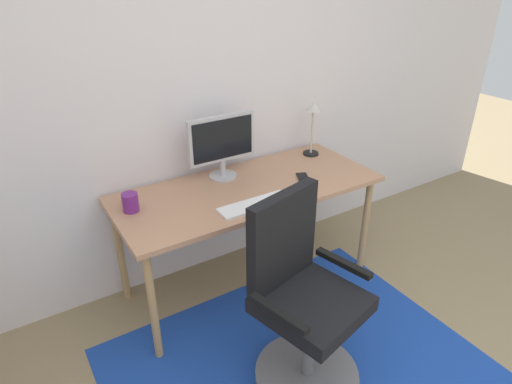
# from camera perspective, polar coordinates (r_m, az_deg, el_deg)

# --- Properties ---
(wall_back) EXTENTS (6.00, 0.10, 2.60)m
(wall_back) POSITION_cam_1_polar(r_m,az_deg,el_deg) (2.78, -8.42, 13.78)
(wall_back) COLOR silver
(wall_back) RESTS_ON ground
(area_rug) EXTENTS (1.90, 1.43, 0.01)m
(area_rug) POSITION_cam_1_polar(r_m,az_deg,el_deg) (2.59, 5.08, -21.37)
(area_rug) COLOR #1A419F
(area_rug) RESTS_ON ground
(desk) EXTENTS (1.64, 0.69, 0.73)m
(desk) POSITION_cam_1_polar(r_m,az_deg,el_deg) (2.73, -1.00, -0.51)
(desk) COLOR tan
(desk) RESTS_ON ground
(monitor) EXTENTS (0.44, 0.18, 0.41)m
(monitor) POSITION_cam_1_polar(r_m,az_deg,el_deg) (2.73, -4.45, 6.50)
(monitor) COLOR #B2B2B7
(monitor) RESTS_ON desk
(keyboard) EXTENTS (0.43, 0.13, 0.02)m
(keyboard) POSITION_cam_1_polar(r_m,az_deg,el_deg) (2.47, -0.13, -1.66)
(keyboard) COLOR white
(keyboard) RESTS_ON desk
(computer_mouse) EXTENTS (0.06, 0.10, 0.03)m
(computer_mouse) POSITION_cam_1_polar(r_m,az_deg,el_deg) (2.65, 6.19, 0.49)
(computer_mouse) COLOR white
(computer_mouse) RESTS_ON desk
(coffee_cup) EXTENTS (0.09, 0.09, 0.11)m
(coffee_cup) POSITION_cam_1_polar(r_m,az_deg,el_deg) (2.50, -15.97, -1.31)
(coffee_cup) COLOR #692279
(coffee_cup) RESTS_ON desk
(cell_phone) EXTENTS (0.12, 0.16, 0.01)m
(cell_phone) POSITION_cam_1_polar(r_m,az_deg,el_deg) (2.81, 6.11, 1.84)
(cell_phone) COLOR black
(cell_phone) RESTS_ON desk
(desk_lamp) EXTENTS (0.11, 0.11, 0.38)m
(desk_lamp) POSITION_cam_1_polar(r_m,az_deg,el_deg) (3.09, 7.39, 9.54)
(desk_lamp) COLOR black
(desk_lamp) RESTS_ON desk
(office_chair) EXTENTS (0.59, 0.55, 1.03)m
(office_chair) POSITION_cam_1_polar(r_m,az_deg,el_deg) (2.26, 6.02, -15.24)
(office_chair) COLOR slate
(office_chair) RESTS_ON ground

